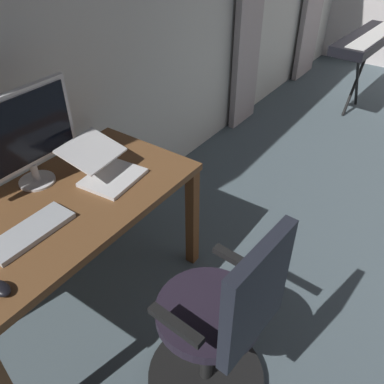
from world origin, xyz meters
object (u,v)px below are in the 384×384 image
at_px(computer_monitor, 23,134).
at_px(office_chair, 220,328).
at_px(laptop, 105,168).
at_px(computer_keyboard, 31,232).
at_px(piano_keyboard, 367,41).
at_px(desk, 64,219).
at_px(computer_mouse, 0,289).

bearing_deg(computer_monitor, office_chair, 88.11).
relative_size(computer_monitor, laptop, 1.44).
relative_size(computer_monitor, computer_keyboard, 1.47).
distance_m(computer_monitor, laptop, 0.41).
bearing_deg(piano_keyboard, desk, -4.10).
relative_size(laptop, piano_keyboard, 0.33).
bearing_deg(desk, computer_mouse, 26.25).
xyz_separation_m(computer_monitor, computer_keyboard, (0.26, 0.30, -0.26)).
relative_size(computer_monitor, piano_keyboard, 0.47).
relative_size(computer_mouse, piano_keyboard, 0.09).
distance_m(computer_monitor, computer_keyboard, 0.48).
bearing_deg(office_chair, piano_keyboard, 11.58).
distance_m(desk, computer_monitor, 0.44).
relative_size(office_chair, laptop, 2.70).
distance_m(computer_keyboard, laptop, 0.50).
height_order(office_chair, laptop, office_chair).
xyz_separation_m(desk, office_chair, (-0.01, 0.89, -0.16)).
bearing_deg(laptop, computer_mouse, 10.07).
bearing_deg(piano_keyboard, computer_keyboard, -2.72).
height_order(desk, office_chair, office_chair).
xyz_separation_m(desk, computer_keyboard, (0.21, 0.06, 0.11)).
xyz_separation_m(office_chair, laptop, (-0.27, -0.87, 0.31)).
bearing_deg(laptop, piano_keyboard, 166.57).
distance_m(desk, piano_keyboard, 3.45).
bearing_deg(desk, laptop, 176.01).
xyz_separation_m(desk, piano_keyboard, (-3.42, 0.45, 0.10)).
xyz_separation_m(desk, computer_mouse, (0.47, 0.23, 0.11)).
height_order(computer_monitor, laptop, computer_monitor).
distance_m(desk, laptop, 0.32).
bearing_deg(computer_mouse, desk, -153.75).
height_order(office_chair, computer_keyboard, office_chair).
bearing_deg(computer_mouse, piano_keyboard, 176.79).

